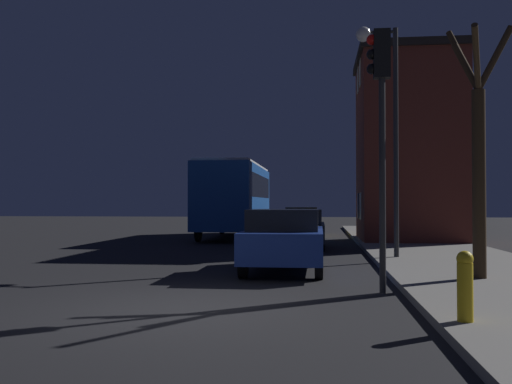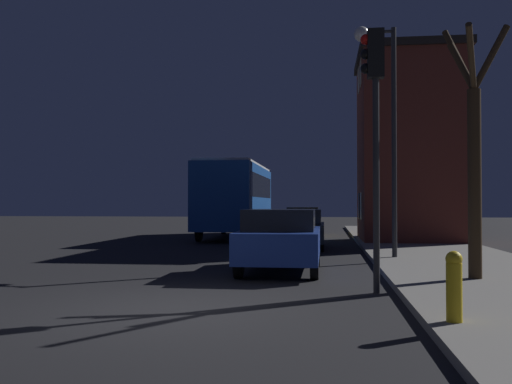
{
  "view_description": "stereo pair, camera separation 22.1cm",
  "coord_description": "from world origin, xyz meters",
  "views": [
    {
      "loc": [
        2.13,
        -8.66,
        1.65
      ],
      "look_at": [
        -0.35,
        13.51,
        2.09
      ],
      "focal_mm": 40.0,
      "sensor_mm": 36.0,
      "label": 1
    },
    {
      "loc": [
        2.35,
        -8.63,
        1.65
      ],
      "look_at": [
        -0.35,
        13.51,
        2.09
      ],
      "focal_mm": 40.0,
      "sensor_mm": 36.0,
      "label": 2
    }
  ],
  "objects": [
    {
      "name": "streetlamp",
      "position": [
        3.94,
        7.79,
        4.64
      ],
      "size": [
        1.19,
        0.43,
        6.57
      ],
      "color": "#28282B",
      "rests_on": "sidewalk"
    },
    {
      "name": "brick_building",
      "position": [
        5.84,
        15.84,
        4.05
      ],
      "size": [
        4.27,
        5.18,
        7.81
      ],
      "color": "brown",
      "rests_on": "sidewalk"
    },
    {
      "name": "bare_tree",
      "position": [
        5.33,
        3.29,
        2.71
      ],
      "size": [
        1.28,
        2.15,
        5.22
      ],
      "color": "#382819",
      "rests_on": "sidewalk"
    },
    {
      "name": "traffic_light",
      "position": [
        3.25,
        1.99,
        3.46
      ],
      "size": [
        0.43,
        0.24,
        4.85
      ],
      "color": "#28282B",
      "rests_on": "ground"
    },
    {
      "name": "car_mid_lane",
      "position": [
        1.44,
        12.06,
        0.74
      ],
      "size": [
        1.72,
        3.9,
        1.42
      ],
      "color": "black",
      "rests_on": "ground"
    },
    {
      "name": "bus",
      "position": [
        -1.92,
        18.49,
        2.09
      ],
      "size": [
        2.51,
        9.25,
        3.5
      ],
      "color": "#194793",
      "rests_on": "ground"
    },
    {
      "name": "car_near_lane",
      "position": [
        1.28,
        5.03,
        0.79
      ],
      "size": [
        1.83,
        4.07,
        1.5
      ],
      "color": "navy",
      "rests_on": "ground"
    },
    {
      "name": "car_far_lane",
      "position": [
        1.22,
        20.74,
        0.76
      ],
      "size": [
        1.78,
        3.85,
        1.45
      ],
      "color": "olive",
      "rests_on": "ground"
    },
    {
      "name": "fire_hydrant",
      "position": [
        3.98,
        -1.1,
        0.61
      ],
      "size": [
        0.21,
        0.21,
        0.91
      ],
      "color": "gold",
      "rests_on": "sidewalk"
    },
    {
      "name": "ground_plane",
      "position": [
        0.0,
        0.0,
        0.0
      ],
      "size": [
        120.0,
        120.0,
        0.0
      ],
      "primitive_type": "plane",
      "color": "black"
    }
  ]
}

